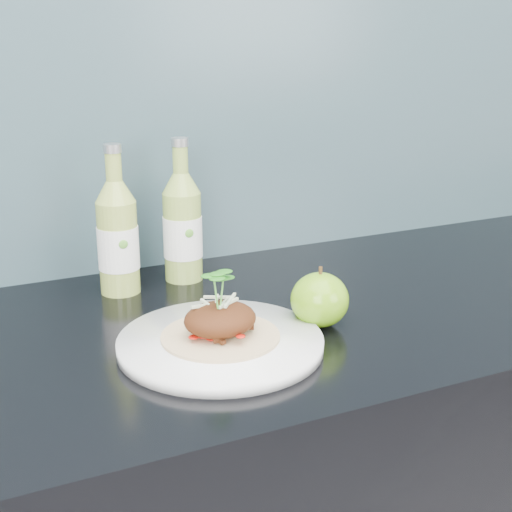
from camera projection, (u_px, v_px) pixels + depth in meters
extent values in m
cube|color=#618B98|center=(146.00, 62.00, 1.17)|extent=(4.00, 0.02, 0.70)
cylinder|color=white|center=(221.00, 343.00, 0.94)|extent=(0.31, 0.31, 0.02)
cylinder|color=tan|center=(220.00, 336.00, 0.93)|extent=(0.16, 0.16, 0.00)
ellipsoid|color=#4E240E|center=(220.00, 319.00, 0.93)|extent=(0.10, 0.08, 0.04)
ellipsoid|color=#539710|center=(320.00, 300.00, 1.00)|extent=(0.09, 0.09, 0.08)
cylinder|color=#472D14|center=(321.00, 272.00, 0.99)|extent=(0.01, 0.00, 0.01)
cylinder|color=#94AA46|center=(118.00, 248.00, 1.12)|extent=(0.08, 0.08, 0.15)
cone|color=#94AA46|center=(115.00, 191.00, 1.09)|extent=(0.06, 0.06, 0.03)
cylinder|color=#94AA46|center=(113.00, 167.00, 1.08)|extent=(0.02, 0.02, 0.04)
cylinder|color=silver|center=(112.00, 148.00, 1.07)|extent=(0.03, 0.03, 0.01)
cylinder|color=white|center=(118.00, 247.00, 1.12)|extent=(0.08, 0.08, 0.07)
ellipsoid|color=#59A533|center=(123.00, 244.00, 1.09)|extent=(0.01, 0.00, 0.01)
cylinder|color=#8CA946|center=(183.00, 237.00, 1.18)|extent=(0.08, 0.08, 0.15)
cone|color=#8CA946|center=(181.00, 183.00, 1.15)|extent=(0.06, 0.06, 0.03)
cylinder|color=#8CA946|center=(180.00, 160.00, 1.14)|extent=(0.02, 0.02, 0.04)
cylinder|color=silver|center=(180.00, 142.00, 1.13)|extent=(0.03, 0.03, 0.01)
cylinder|color=white|center=(183.00, 236.00, 1.18)|extent=(0.08, 0.08, 0.07)
ellipsoid|color=#59A533|center=(189.00, 233.00, 1.15)|extent=(0.01, 0.00, 0.01)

